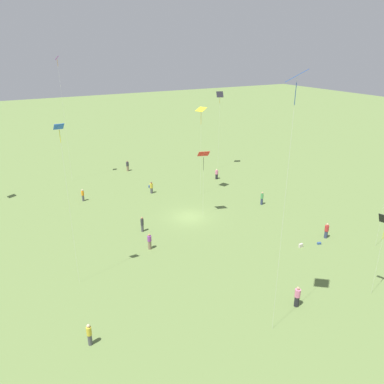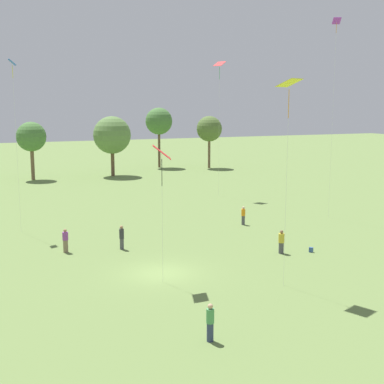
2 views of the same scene
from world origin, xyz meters
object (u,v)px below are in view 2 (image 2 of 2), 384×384
kite_5 (13,74)px  kite_8 (162,155)px  person_1 (122,237)px  person_3 (210,322)px  kite_6 (220,68)px  person_0 (243,216)px  kite_0 (336,38)px  person_2 (65,241)px  person_6 (281,242)px  picnic_bag_1 (311,250)px  kite_1 (289,89)px

kite_5 → kite_8: kite_5 is taller
person_1 → person_3: size_ratio=1.00×
person_3 → kite_6: (16.63, 34.46, 13.41)m
person_3 → kite_8: (0.70, 8.37, 6.70)m
person_0 → kite_0: (8.72, -0.37, 15.31)m
person_2 → person_6: bearing=148.1°
kite_6 → picnic_bag_1: bearing=5.4°
kite_1 → person_3: bearing=58.0°
person_3 → kite_1: 13.55m
kite_1 → kite_5: 23.54m
kite_1 → picnic_bag_1: bearing=-114.7°
picnic_bag_1 → person_6: bearing=165.5°
kite_0 → kite_8: 24.69m
person_1 → kite_8: 10.39m
person_0 → person_2: size_ratio=0.95×
person_3 → kite_1: size_ratio=0.15×
kite_5 → kite_8: size_ratio=1.71×
person_2 → kite_0: (24.52, 2.58, 15.28)m
person_2 → picnic_bag_1: size_ratio=4.89×
person_6 → kite_5: (-16.47, 13.71, 11.95)m
person_6 → kite_0: size_ratio=0.09×
person_2 → kite_1: 19.07m
person_1 → kite_0: (20.61, 3.32, 15.24)m
kite_0 → kite_8: kite_0 is taller
person_2 → kite_8: bearing=107.8°
person_2 → kite_1: bearing=123.1°
kite_5 → kite_6: bearing=-25.4°
kite_5 → picnic_bag_1: 26.62m
kite_1 → kite_6: bearing=-86.3°
person_6 → person_1: bearing=80.7°
person_6 → kite_5: size_ratio=0.12×
person_2 → kite_0: 29.01m
kite_1 → kite_5: (-13.01, 19.56, 1.50)m
kite_0 → kite_5: size_ratio=1.29×
person_2 → kite_1: size_ratio=0.14×
kite_8 → picnic_bag_1: (11.92, 2.05, -7.41)m
person_2 → kite_6: size_ratio=0.11×
person_3 → kite_1: (7.02, 5.12, 10.40)m
person_0 → kite_0: bearing=-25.7°
kite_0 → picnic_bag_1: bearing=112.1°
person_0 → kite_8: kite_8 is taller
kite_0 → kite_6: (-4.30, 14.83, -1.84)m
person_0 → picnic_bag_1: person_0 is taller
kite_6 → person_3: bearing=-10.9°
person_1 → person_2: size_ratio=1.03×
person_1 → person_6: (10.15, -5.34, -0.06)m
person_3 → person_6: 15.17m
kite_5 → kite_6: kite_6 is taller
kite_0 → kite_5: kite_0 is taller
person_3 → person_6: bearing=-106.6°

